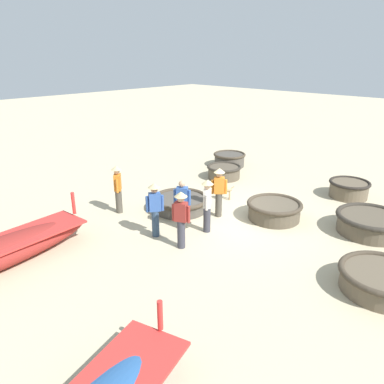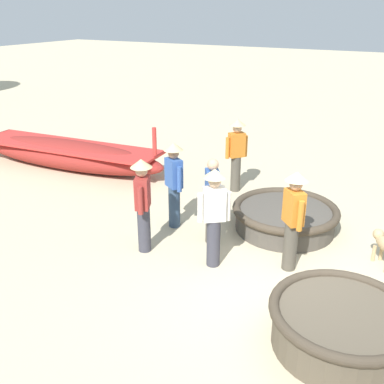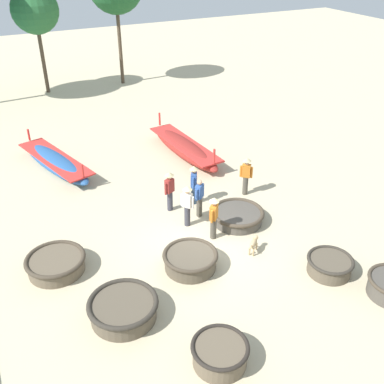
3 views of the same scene
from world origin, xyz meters
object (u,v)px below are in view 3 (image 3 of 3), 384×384
(coracle_upturned, at_px, (220,353))
(dog, at_px, (254,243))
(fisherman_standing_left, at_px, (187,203))
(long_boat_blue_hull, at_px, (55,162))
(coracle_tilted, at_px, (238,216))
(fisherman_hauling, at_px, (170,189))
(coracle_beside_post, at_px, (123,308))
(fisherman_with_hat, at_px, (199,197))
(long_boat_ochre_hull, at_px, (185,148))
(coracle_nearest, at_px, (330,265))
(tree_center, at_px, (35,10))
(fisherman_by_coracle, at_px, (246,174))
(coracle_front_right, at_px, (190,260))
(fisherman_standing_right, at_px, (214,215))
(coracle_weathered, at_px, (56,263))
(fisherman_crouching, at_px, (194,182))

(coracle_upturned, distance_m, dog, 4.75)
(fisherman_standing_left, distance_m, dog, 2.83)
(long_boat_blue_hull, height_order, dog, long_boat_blue_hull)
(coracle_tilted, distance_m, fisherman_hauling, 2.78)
(coracle_beside_post, height_order, coracle_upturned, coracle_upturned)
(coracle_beside_post, relative_size, fisherman_with_hat, 1.29)
(long_boat_ochre_hull, bearing_deg, coracle_nearest, -87.46)
(long_boat_blue_hull, xyz_separation_m, dog, (4.74, -9.19, 0.03))
(coracle_beside_post, height_order, tree_center, tree_center)
(coracle_beside_post, relative_size, dog, 3.62)
(tree_center, bearing_deg, fisherman_hauling, -85.27)
(coracle_tilted, xyz_separation_m, coracle_beside_post, (-5.41, -2.69, 0.07))
(fisherman_hauling, distance_m, dog, 4.01)
(coracle_tilted, xyz_separation_m, tree_center, (-3.34, 18.87, 4.90))
(coracle_tilted, bearing_deg, coracle_nearest, -73.48)
(coracle_upturned, bearing_deg, fisherman_by_coracle, 53.50)
(coracle_front_right, xyz_separation_m, coracle_beside_post, (-2.65, -1.10, 0.01))
(fisherman_standing_left, bearing_deg, long_boat_blue_hull, 116.89)
(fisherman_by_coracle, bearing_deg, long_boat_blue_hull, 138.59)
(fisherman_standing_left, xyz_separation_m, fisherman_standing_right, (0.48, -1.12, 0.00))
(coracle_upturned, bearing_deg, fisherman_standing_right, 63.03)
(coracle_nearest, xyz_separation_m, fisherman_with_hat, (-2.22, 4.78, 0.53))
(long_boat_blue_hull, relative_size, fisherman_standing_right, 3.35)
(coracle_front_right, xyz_separation_m, long_boat_blue_hull, (-2.45, 8.97, 0.02))
(coracle_weathered, xyz_separation_m, dog, (6.23, -2.00, 0.07))
(fisherman_with_hat, bearing_deg, tree_center, 97.15)
(fisherman_hauling, height_order, fisherman_with_hat, fisherman_hauling)
(coracle_tilted, bearing_deg, fisherman_with_hat, 137.74)
(coracle_beside_post, bearing_deg, coracle_tilted, 26.46)
(fisherman_standing_left, xyz_separation_m, fisherman_with_hat, (0.69, 0.37, -0.12))
(coracle_upturned, bearing_deg, coracle_tilted, 54.61)
(coracle_front_right, xyz_separation_m, coracle_upturned, (-0.97, -3.66, 0.02))
(coracle_beside_post, xyz_separation_m, fisherman_with_hat, (4.31, 3.69, 0.50))
(long_boat_ochre_hull, relative_size, dog, 10.06)
(long_boat_blue_hull, relative_size, fisherman_by_coracle, 3.35)
(coracle_tilted, height_order, long_boat_ochre_hull, long_boat_ochre_hull)
(coracle_beside_post, bearing_deg, fisherman_standing_right, 28.21)
(coracle_tilted, relative_size, tree_center, 0.30)
(coracle_weathered, height_order, long_boat_ochre_hull, long_boat_ochre_hull)
(coracle_nearest, bearing_deg, tree_center, 101.15)
(coracle_beside_post, bearing_deg, dog, 10.17)
(coracle_weathered, xyz_separation_m, fisherman_crouching, (5.81, 1.71, 0.66))
(long_boat_blue_hull, bearing_deg, coracle_front_right, -74.73)
(coracle_tilted, relative_size, coracle_upturned, 1.34)
(long_boat_ochre_hull, relative_size, fisherman_standing_left, 3.36)
(coracle_nearest, relative_size, tree_center, 0.22)
(fisherman_with_hat, bearing_deg, fisherman_by_coracle, 13.85)
(coracle_front_right, xyz_separation_m, fisherman_hauling, (0.83, 3.47, 0.64))
(coracle_upturned, bearing_deg, coracle_nearest, 16.87)
(long_boat_ochre_hull, xyz_separation_m, fisherman_by_coracle, (0.66, -4.43, 0.57))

